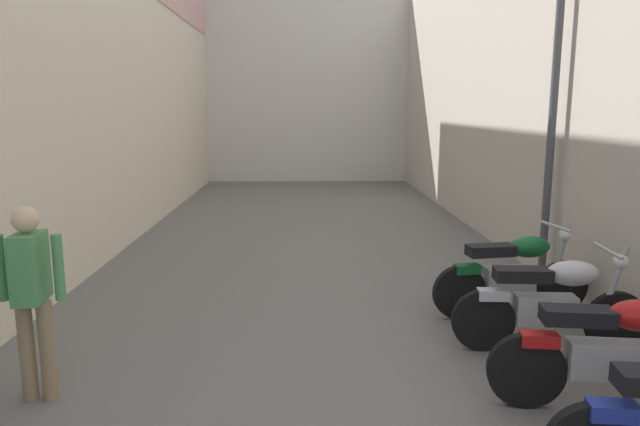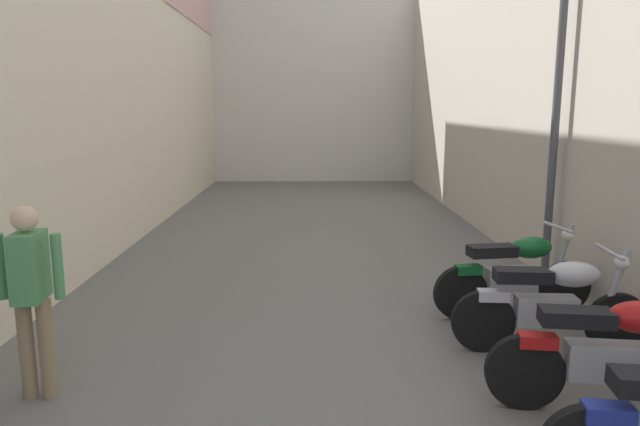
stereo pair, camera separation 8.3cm
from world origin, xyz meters
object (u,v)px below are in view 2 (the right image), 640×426
motorcycle_fifth (553,303)px  street_lamp (552,70)px  motorcycle_sixth (515,273)px  pedestrian_further_down (31,288)px  motorcycle_fourth (614,352)px

motorcycle_fifth → street_lamp: bearing=71.5°
street_lamp → motorcycle_sixth: bearing=-122.7°
motorcycle_sixth → street_lamp: (0.70, 1.09, 2.27)m
pedestrian_further_down → motorcycle_fifth: bearing=9.9°
street_lamp → motorcycle_fourth: bearing=-102.4°
motorcycle_fifth → motorcycle_fourth: bearing=-90.0°
motorcycle_fourth → motorcycle_fifth: size_ratio=1.00×
motorcycle_sixth → pedestrian_further_down: pedestrian_further_down is taller
motorcycle_fifth → street_lamp: 3.16m
motorcycle_sixth → motorcycle_fourth: bearing=-90.0°
motorcycle_fourth → motorcycle_fifth: 1.10m
motorcycle_sixth → street_lamp: 2.61m
motorcycle_fourth → street_lamp: bearing=77.6°
motorcycle_fifth → motorcycle_sixth: 1.00m
motorcycle_fifth → motorcycle_sixth: size_ratio=1.00×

